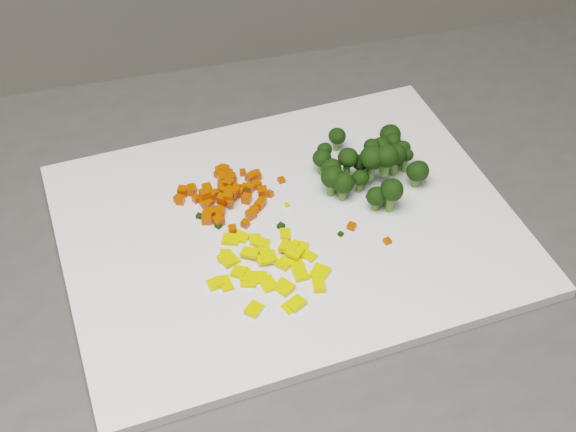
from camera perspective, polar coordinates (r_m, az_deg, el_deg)
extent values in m
cube|color=white|center=(0.77, 0.00, -0.83)|extent=(0.45, 0.37, 0.01)
cube|color=#C23402|center=(0.79, -6.04, 1.11)|extent=(0.01, 0.01, 0.01)
cube|color=#C23402|center=(0.82, -4.19, 2.92)|extent=(0.01, 0.01, 0.01)
cube|color=#C23402|center=(0.82, -4.99, 2.98)|extent=(0.01, 0.01, 0.01)
cube|color=#C23402|center=(0.80, -2.35, 2.15)|extent=(0.01, 0.01, 0.01)
cube|color=#C23402|center=(0.79, -4.21, 1.73)|extent=(0.01, 0.01, 0.01)
cube|color=#C23402|center=(0.80, -4.27, 1.66)|extent=(0.01, 0.01, 0.01)
cube|color=#C23402|center=(0.80, -4.26, 2.30)|extent=(0.01, 0.01, 0.01)
cube|color=#C23402|center=(0.79, -3.96, 1.63)|extent=(0.01, 0.01, 0.01)
cube|color=#C23402|center=(0.80, -6.84, 1.81)|extent=(0.01, 0.01, 0.01)
cube|color=#C23402|center=(0.78, -5.72, 0.20)|extent=(0.01, 0.01, 0.01)
cube|color=#C23402|center=(0.78, -4.89, 0.10)|extent=(0.01, 0.01, 0.01)
cube|color=#C23402|center=(0.79, -5.13, 1.66)|extent=(0.01, 0.01, 0.01)
cube|color=#C23402|center=(0.81, -2.20, 2.26)|extent=(0.01, 0.01, 0.01)
cube|color=#C23402|center=(0.80, -3.89, 1.77)|extent=(0.01, 0.01, 0.01)
cube|color=#C23402|center=(0.82, -4.80, 3.00)|extent=(0.01, 0.01, 0.01)
cube|color=#C23402|center=(0.79, -4.11, 1.67)|extent=(0.01, 0.01, 0.01)
cube|color=#C23402|center=(0.79, -4.42, 1.34)|extent=(0.01, 0.01, 0.01)
cube|color=#C23402|center=(0.78, -2.40, 0.46)|extent=(0.01, 0.01, 0.01)
cube|color=#C23402|center=(0.80, -1.83, 1.72)|extent=(0.01, 0.01, 0.01)
cube|color=#C23402|center=(0.79, -4.69, 1.83)|extent=(0.01, 0.01, 0.01)
cube|color=#C23402|center=(0.80, -3.12, 2.04)|extent=(0.01, 0.01, 0.01)
cube|color=#C23402|center=(0.82, -3.24, 3.11)|extent=(0.01, 0.01, 0.01)
cube|color=#C23402|center=(0.78, -5.33, 0.28)|extent=(0.01, 0.01, 0.01)
cube|color=#C23402|center=(0.83, -4.49, 3.41)|extent=(0.01, 0.01, 0.01)
cube|color=#C23402|center=(0.79, -6.55, 1.21)|extent=(0.01, 0.01, 0.01)
cube|color=#C23402|center=(0.80, -6.87, 1.81)|extent=(0.01, 0.01, 0.01)
cube|color=#C23402|center=(0.79, -5.94, 1.54)|extent=(0.01, 0.01, 0.01)
cube|color=#C23402|center=(0.80, -5.78, 1.95)|extent=(0.01, 0.01, 0.01)
cube|color=#C23402|center=(0.78, -2.04, 0.81)|extent=(0.01, 0.01, 0.01)
cube|color=#C23402|center=(0.80, -5.96, 1.39)|extent=(0.01, 0.01, 0.01)
cube|color=#C23402|center=(0.81, -4.46, 2.51)|extent=(0.01, 0.01, 0.01)
cube|color=#C23402|center=(0.80, -4.60, 2.05)|extent=(0.01, 0.01, 0.01)
cube|color=#C23402|center=(0.81, -2.29, 2.92)|extent=(0.01, 0.01, 0.01)
cube|color=#C23402|center=(0.77, -4.96, -0.36)|extent=(0.01, 0.01, 0.01)
cube|color=#C23402|center=(0.81, -4.01, 2.72)|extent=(0.01, 0.01, 0.01)
cube|color=#C23402|center=(0.79, -1.81, 1.05)|extent=(0.01, 0.01, 0.01)
cube|color=#C23402|center=(0.79, -2.96, 1.24)|extent=(0.01, 0.01, 0.01)
cube|color=#C23402|center=(0.80, -1.28, 1.58)|extent=(0.01, 0.01, 0.01)
cube|color=#C23402|center=(0.82, -4.88, 3.15)|extent=(0.01, 0.01, 0.01)
cube|color=#C23402|center=(0.81, -6.88, 1.96)|extent=(0.01, 0.01, 0.01)
cube|color=#C23402|center=(0.81, -4.19, 2.21)|extent=(0.01, 0.01, 0.01)
cube|color=#C23402|center=(0.80, -7.50, 1.76)|extent=(0.01, 0.01, 0.01)
cube|color=#C23402|center=(0.76, -3.97, -0.96)|extent=(0.01, 0.01, 0.01)
cube|color=#C23402|center=(0.79, -7.68, 1.13)|extent=(0.01, 0.01, 0.01)
cube|color=#C23402|center=(0.82, -4.31, 3.01)|extent=(0.01, 0.01, 0.01)
cube|color=#C23402|center=(0.82, -4.57, 3.28)|extent=(0.01, 0.01, 0.01)
cube|color=#C23402|center=(0.77, -5.79, -0.18)|extent=(0.01, 0.01, 0.01)
cube|color=#C23402|center=(0.81, -4.64, 2.29)|extent=(0.01, 0.01, 0.01)
cube|color=#C23402|center=(0.80, -2.75, 2.01)|extent=(0.01, 0.01, 0.01)
cube|color=#C23402|center=(0.79, -5.74, 0.82)|extent=(0.01, 0.01, 0.01)
cube|color=#C23402|center=(0.78, -4.17, 1.00)|extent=(0.01, 0.01, 0.01)
cube|color=#C23402|center=(0.80, -7.81, 1.21)|extent=(0.01, 0.01, 0.01)
cube|color=#C23402|center=(0.78, -4.72, 1.23)|extent=(0.01, 0.01, 0.01)
cube|color=#C23402|center=(0.80, -3.51, 1.69)|extent=(0.01, 0.01, 0.01)
cube|color=#C23402|center=(0.79, -3.76, 1.79)|extent=(0.01, 0.01, 0.01)
cube|color=#C23402|center=(0.82, -4.86, 3.29)|extent=(0.01, 0.01, 0.01)
cube|color=#C23402|center=(0.79, -4.48, 1.68)|extent=(0.01, 0.01, 0.01)
cube|color=#C23402|center=(0.79, -4.62, 1.25)|extent=(0.01, 0.01, 0.01)
cube|color=#C23402|center=(0.79, -5.81, 1.57)|extent=(0.01, 0.01, 0.01)
cube|color=#C23402|center=(0.81, -4.66, 2.65)|extent=(0.01, 0.01, 0.01)
cube|color=#C23402|center=(0.78, -4.89, 0.33)|extent=(0.01, 0.01, 0.01)
cube|color=#C23402|center=(0.78, -4.26, 1.36)|extent=(0.01, 0.01, 0.01)
cube|color=#C23402|center=(0.79, -5.75, 1.72)|extent=(0.01, 0.01, 0.01)
cube|color=#C23402|center=(0.80, -3.79, 1.96)|extent=(0.01, 0.01, 0.01)
cube|color=#C23402|center=(0.79, -4.40, 1.21)|extent=(0.01, 0.01, 0.01)
cube|color=#C23402|center=(0.79, -5.49, 1.47)|extent=(0.01, 0.01, 0.01)
cube|color=#C23402|center=(0.77, -2.65, 0.13)|extent=(0.01, 0.01, 0.01)
cube|color=#C23402|center=(0.77, -3.05, -0.54)|extent=(0.01, 0.01, 0.01)
cube|color=#C23402|center=(0.80, -4.07, 1.99)|extent=(0.01, 0.01, 0.01)
cube|color=#C23402|center=(0.81, -2.70, 2.73)|extent=(0.01, 0.01, 0.01)
cube|color=yellow|center=(0.73, 0.55, -3.36)|extent=(0.02, 0.02, 0.01)
cube|color=yellow|center=(0.76, -0.20, -1.27)|extent=(0.01, 0.01, 0.00)
cube|color=yellow|center=(0.74, -2.73, -2.61)|extent=(0.02, 0.02, 0.01)
cube|color=yellow|center=(0.74, -4.51, -2.85)|extent=(0.02, 0.02, 0.01)
cube|color=yellow|center=(0.72, -3.05, -4.25)|extent=(0.01, 0.01, 0.01)
cube|color=yellow|center=(0.75, -2.34, -1.69)|extent=(0.01, 0.01, 0.01)
cube|color=yellow|center=(0.74, 0.04, -2.21)|extent=(0.02, 0.02, 0.01)
cube|color=yellow|center=(0.72, -4.46, -4.81)|extent=(0.01, 0.02, 0.01)
cube|color=yellow|center=(0.73, -1.54, -2.87)|extent=(0.01, 0.02, 0.01)
cube|color=yellow|center=(0.72, -2.12, -4.40)|extent=(0.02, 0.02, 0.00)
cube|color=yellow|center=(0.73, 0.47, -2.56)|extent=(0.02, 0.02, 0.00)
cube|color=yellow|center=(0.70, 0.56, -6.23)|extent=(0.02, 0.02, 0.01)
cube|color=yellow|center=(0.75, -4.08, -1.66)|extent=(0.02, 0.02, 0.01)
cube|color=yellow|center=(0.72, 2.29, -4.03)|extent=(0.02, 0.02, 0.01)
cube|color=yellow|center=(0.76, -3.32, -1.50)|extent=(0.02, 0.02, 0.01)
cube|color=yellow|center=(0.70, -2.44, -6.63)|extent=(0.02, 0.02, 0.01)
cube|color=yellow|center=(0.74, 1.40, -2.78)|extent=(0.02, 0.02, 0.00)
cube|color=yellow|center=(0.72, -5.20, -4.80)|extent=(0.02, 0.01, 0.01)
cube|color=yellow|center=(0.74, 0.69, -2.35)|extent=(0.02, 0.02, 0.01)
cube|color=yellow|center=(0.72, -2.82, -4.71)|extent=(0.02, 0.01, 0.01)
cube|color=yellow|center=(0.73, -0.28, -3.39)|extent=(0.02, 0.02, 0.01)
cube|color=yellow|center=(0.73, -3.49, -4.01)|extent=(0.02, 0.02, 0.01)
cube|color=yellow|center=(0.71, -0.29, -5.09)|extent=(0.02, 0.02, 0.01)
cube|color=yellow|center=(0.75, -1.87, -1.94)|extent=(0.02, 0.02, 0.01)
cube|color=yellow|center=(0.73, -1.50, -3.10)|extent=(0.02, 0.01, 0.01)
cube|color=yellow|center=(0.71, -1.41, -4.86)|extent=(0.02, 0.02, 0.00)
cube|color=yellow|center=(0.72, 0.87, -4.08)|extent=(0.01, 0.02, 0.01)
cube|color=yellow|center=(0.70, 0.31, -6.38)|extent=(0.02, 0.02, 0.01)
cube|color=yellow|center=(0.71, 2.21, -4.91)|extent=(0.01, 0.02, 0.01)
cube|color=yellow|center=(0.74, -4.25, -3.08)|extent=(0.02, 0.02, 0.01)
cube|color=yellow|center=(0.74, -1.68, -2.74)|extent=(0.02, 0.02, 0.00)
cube|color=#C23402|center=(0.77, 4.54, -0.73)|extent=(0.01, 0.01, 0.01)
cube|color=yellow|center=(0.79, -0.07, 0.80)|extent=(0.00, 0.00, 0.00)
cube|color=#C23402|center=(0.81, -0.49, 2.57)|extent=(0.01, 0.01, 0.00)
cube|color=black|center=(0.78, -6.33, 0.01)|extent=(0.01, 0.01, 0.00)
cube|color=#C23402|center=(0.75, 0.03, -1.95)|extent=(0.01, 0.01, 0.00)
cube|color=black|center=(0.76, 3.76, -1.28)|extent=(0.01, 0.01, 0.00)
cube|color=#C23402|center=(0.74, -4.83, -3.11)|extent=(0.01, 0.01, 0.00)
cube|color=black|center=(0.76, -0.51, -0.71)|extent=(0.01, 0.01, 0.00)
cube|color=#C23402|center=(0.76, 7.08, -1.78)|extent=(0.01, 0.01, 0.00)
cube|color=black|center=(0.80, -3.16, 1.67)|extent=(0.01, 0.01, 0.01)
cube|color=black|center=(0.80, 5.76, 1.37)|extent=(0.01, 0.01, 0.00)
cube|color=black|center=(0.77, -4.97, -0.68)|extent=(0.01, 0.01, 0.00)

